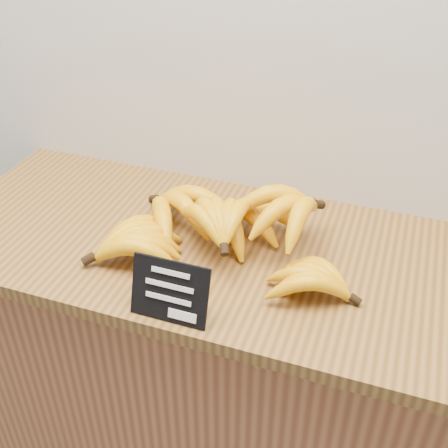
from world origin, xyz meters
TOP-DOWN VIEW (x-y plane):
  - counter at (-0.09, 2.75)m, footprint 1.26×0.50m
  - counter_top at (-0.09, 2.75)m, footprint 1.30×0.54m
  - chalkboard_sign at (-0.12, 2.52)m, footprint 0.14×0.04m
  - banana_pile at (-0.10, 2.75)m, footprint 0.57×0.39m

SIDE VIEW (x-z plane):
  - counter at x=-0.09m, z-range 0.00..0.90m
  - counter_top at x=-0.09m, z-range 0.90..0.93m
  - banana_pile at x=-0.10m, z-range 0.92..1.04m
  - chalkboard_sign at x=-0.12m, z-range 0.93..1.04m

